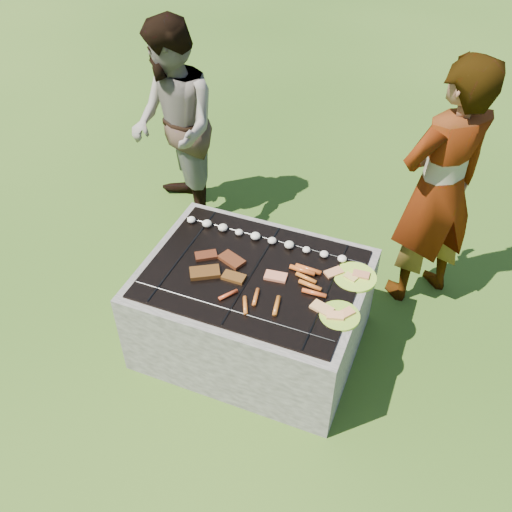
{
  "coord_description": "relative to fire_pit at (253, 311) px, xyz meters",
  "views": [
    {
      "loc": [
        0.93,
        -2.23,
        2.88
      ],
      "look_at": [
        0.0,
        0.05,
        0.7
      ],
      "focal_mm": 40.0,
      "sensor_mm": 36.0,
      "label": 1
    }
  ],
  "objects": [
    {
      "name": "cook",
      "position": [
        0.88,
        0.88,
        0.58
      ],
      "size": [
        0.73,
        0.74,
        1.72
      ],
      "primitive_type": "imported",
      "rotation": [
        0.0,
        0.0,
        3.94
      ],
      "color": "gray",
      "rests_on": "ground"
    },
    {
      "name": "lawn",
      "position": [
        0.0,
        0.0,
        -0.28
      ],
      "size": [
        60.0,
        60.0,
        0.0
      ],
      "primitive_type": "plane",
      "color": "#1F4310",
      "rests_on": "ground"
    },
    {
      "name": "bystander",
      "position": [
        -1.06,
        1.06,
        0.51
      ],
      "size": [
        0.97,
        0.98,
        1.59
      ],
      "primitive_type": "imported",
      "rotation": [
        0.0,
        0.0,
        -0.84
      ],
      "color": "gray",
      "rests_on": "ground"
    },
    {
      "name": "bread_on_grate",
      "position": [
        0.32,
        0.0,
        0.34
      ],
      "size": [
        0.46,
        0.41,
        0.02
      ],
      "color": "tan",
      "rests_on": "fire_pit"
    },
    {
      "name": "fire_pit",
      "position": [
        0.0,
        0.0,
        0.0
      ],
      "size": [
        1.3,
        1.0,
        0.62
      ],
      "color": "#A39990",
      "rests_on": "ground"
    },
    {
      "name": "pork_slabs",
      "position": [
        -0.21,
        -0.04,
        0.34
      ],
      "size": [
        0.37,
        0.32,
        0.03
      ],
      "color": "maroon",
      "rests_on": "fire_pit"
    },
    {
      "name": "sausages",
      "position": [
        0.24,
        -0.04,
        0.34
      ],
      "size": [
        0.55,
        0.48,
        0.03
      ],
      "color": "#C44E20",
      "rests_on": "fire_pit"
    },
    {
      "name": "mushrooms",
      "position": [
        -0.08,
        0.29,
        0.35
      ],
      "size": [
        1.05,
        0.06,
        0.04
      ],
      "color": "silver",
      "rests_on": "fire_pit"
    },
    {
      "name": "plate_far",
      "position": [
        0.56,
        0.19,
        0.33
      ],
      "size": [
        0.33,
        0.33,
        0.03
      ],
      "color": "#DAE837",
      "rests_on": "fire_pit"
    },
    {
      "name": "plate_near",
      "position": [
        0.56,
        -0.13,
        0.33
      ],
      "size": [
        0.23,
        0.23,
        0.03
      ],
      "color": "#C6D533",
      "rests_on": "fire_pit"
    }
  ]
}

